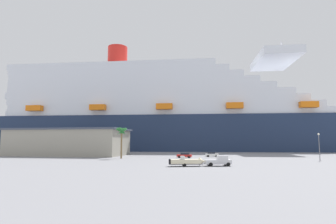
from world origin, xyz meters
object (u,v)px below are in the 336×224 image
object	(u,v)px
small_boat_on_trailer	(189,162)
palm_tree	(122,133)
parked_car_red_hatchback	(185,155)
parked_car_white_van	(212,154)
parked_car_green_wagon	(88,154)
pickup_truck	(219,161)
street_lamp	(319,142)
cruise_ship	(162,116)

from	to	relation	value
small_boat_on_trailer	palm_tree	bearing A→B (deg)	130.84
parked_car_red_hatchback	parked_car_white_van	distance (m)	11.00
small_boat_on_trailer	parked_car_green_wagon	xyz separation A→B (m)	(-33.81, 31.52, -0.13)
pickup_truck	street_lamp	bearing A→B (deg)	31.26
cruise_ship	parked_car_red_hatchback	bearing A→B (deg)	-77.83
cruise_ship	street_lamp	size ratio (longest dim) A/B	31.44
palm_tree	cruise_ship	bearing A→B (deg)	84.78
palm_tree	parked_car_green_wagon	distance (m)	17.05
cruise_ship	small_boat_on_trailer	xyz separation A→B (m)	(14.35, -89.55, -18.35)
street_lamp	parked_car_green_wagon	distance (m)	70.89
cruise_ship	small_boat_on_trailer	size ratio (longest dim) A/B	26.55
cruise_ship	parked_car_green_wagon	world-z (taller)	cruise_ship
cruise_ship	palm_tree	bearing A→B (deg)	-95.22
palm_tree	parked_car_green_wagon	size ratio (longest dim) A/B	2.08
small_boat_on_trailer	parked_car_white_van	bearing A→B (deg)	76.93
pickup_truck	parked_car_white_van	xyz separation A→B (m)	(1.53, 33.32, -0.21)
cruise_ship	palm_tree	distance (m)	67.26
small_boat_on_trailer	parked_car_white_van	xyz separation A→B (m)	(7.99, 34.41, -0.13)
parked_car_green_wagon	parked_car_red_hatchback	xyz separation A→B (m)	(32.67, -3.24, 0.00)
parked_car_green_wagon	parked_car_white_van	world-z (taller)	same
small_boat_on_trailer	palm_tree	distance (m)	31.88
parked_car_green_wagon	palm_tree	bearing A→B (deg)	-30.59
pickup_truck	parked_car_red_hatchback	size ratio (longest dim) A/B	1.19
palm_tree	parked_car_green_wagon	world-z (taller)	palm_tree
small_boat_on_trailer	cruise_ship	bearing A→B (deg)	99.10
palm_tree	parked_car_red_hatchback	bearing A→B (deg)	13.74
small_boat_on_trailer	parked_car_white_van	world-z (taller)	small_boat_on_trailer
small_boat_on_trailer	street_lamp	xyz separation A→B (m)	(35.83, 18.92, 3.93)
cruise_ship	parked_car_white_van	bearing A→B (deg)	-67.94
cruise_ship	parked_car_red_hatchback	distance (m)	65.34
pickup_truck	parked_car_red_hatchback	distance (m)	28.23
street_lamp	pickup_truck	bearing A→B (deg)	-148.74
pickup_truck	palm_tree	bearing A→B (deg)	140.04
small_boat_on_trailer	palm_tree	world-z (taller)	palm_tree
palm_tree	parked_car_red_hatchback	distance (m)	20.96
palm_tree	small_boat_on_trailer	bearing A→B (deg)	-49.16
cruise_ship	parked_car_green_wagon	xyz separation A→B (m)	(-19.46, -58.03, -18.48)
palm_tree	street_lamp	xyz separation A→B (m)	(56.21, -4.65, -2.81)
small_boat_on_trailer	parked_car_red_hatchback	distance (m)	28.30
parked_car_red_hatchback	palm_tree	bearing A→B (deg)	-166.26
parked_car_white_van	pickup_truck	bearing A→B (deg)	-92.63
street_lamp	parked_car_white_van	xyz separation A→B (m)	(-27.84, 15.49, -4.06)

